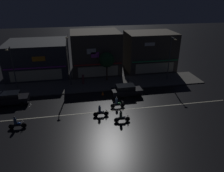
{
  "coord_description": "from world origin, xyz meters",
  "views": [
    {
      "loc": [
        -3.9,
        -23.12,
        13.99
      ],
      "look_at": [
        1.02,
        3.65,
        1.78
      ],
      "focal_mm": 34.36,
      "sensor_mm": 36.0,
      "label": 1
    }
  ],
  "objects_px": {
    "motorcycle_following": "(17,123)",
    "parked_car_near_kerb": "(11,98)",
    "streetlamp_mid": "(69,57)",
    "motorcycle_opposite_lane": "(122,117)",
    "pedestrian_on_sidewalk": "(83,79)",
    "parked_car_trailing": "(126,90)",
    "motorcycle_lead": "(117,103)",
    "motorcycle_trailing_far": "(100,112)",
    "streetlamp_west": "(12,65)",
    "traffic_cone": "(103,93)",
    "streetlamp_east": "(170,55)"
  },
  "relations": [
    {
      "from": "motorcycle_following",
      "to": "motorcycle_trailing_far",
      "type": "xyz_separation_m",
      "value": [
        9.39,
        0.82,
        0.0
      ]
    },
    {
      "from": "streetlamp_mid",
      "to": "streetlamp_west",
      "type": "bearing_deg",
      "value": -179.92
    },
    {
      "from": "streetlamp_mid",
      "to": "parked_car_near_kerb",
      "type": "bearing_deg",
      "value": -149.28
    },
    {
      "from": "streetlamp_west",
      "to": "pedestrian_on_sidewalk",
      "type": "relative_size",
      "value": 3.76
    },
    {
      "from": "streetlamp_east",
      "to": "parked_car_trailing",
      "type": "relative_size",
      "value": 1.67
    },
    {
      "from": "streetlamp_west",
      "to": "motorcycle_lead",
      "type": "bearing_deg",
      "value": -30.18
    },
    {
      "from": "streetlamp_east",
      "to": "traffic_cone",
      "type": "xyz_separation_m",
      "value": [
        -11.56,
        -3.43,
        -4.1
      ]
    },
    {
      "from": "pedestrian_on_sidewalk",
      "to": "motorcycle_opposite_lane",
      "type": "distance_m",
      "value": 12.21
    },
    {
      "from": "pedestrian_on_sidewalk",
      "to": "motorcycle_opposite_lane",
      "type": "bearing_deg",
      "value": -69.67
    },
    {
      "from": "streetlamp_mid",
      "to": "streetlamp_east",
      "type": "xyz_separation_m",
      "value": [
        16.1,
        -0.72,
        -0.39
      ]
    },
    {
      "from": "motorcycle_following",
      "to": "motorcycle_trailing_far",
      "type": "bearing_deg",
      "value": 177.13
    },
    {
      "from": "streetlamp_east",
      "to": "parked_car_near_kerb",
      "type": "distance_m",
      "value": 24.52
    },
    {
      "from": "motorcycle_opposite_lane",
      "to": "motorcycle_trailing_far",
      "type": "distance_m",
      "value": 2.78
    },
    {
      "from": "motorcycle_following",
      "to": "motorcycle_opposite_lane",
      "type": "relative_size",
      "value": 1.0
    },
    {
      "from": "pedestrian_on_sidewalk",
      "to": "motorcycle_following",
      "type": "bearing_deg",
      "value": -123.63
    },
    {
      "from": "motorcycle_following",
      "to": "parked_car_near_kerb",
      "type": "bearing_deg",
      "value": -80.31
    },
    {
      "from": "parked_car_trailing",
      "to": "motorcycle_opposite_lane",
      "type": "xyz_separation_m",
      "value": [
        -2.16,
        -6.45,
        -0.24
      ]
    },
    {
      "from": "motorcycle_trailing_far",
      "to": "traffic_cone",
      "type": "distance_m",
      "value": 5.82
    },
    {
      "from": "streetlamp_east",
      "to": "parked_car_near_kerb",
      "type": "bearing_deg",
      "value": -170.64
    },
    {
      "from": "parked_car_near_kerb",
      "to": "motorcycle_following",
      "type": "distance_m",
      "value": 6.31
    },
    {
      "from": "pedestrian_on_sidewalk",
      "to": "motorcycle_trailing_far",
      "type": "height_order",
      "value": "pedestrian_on_sidewalk"
    },
    {
      "from": "motorcycle_following",
      "to": "motorcycle_trailing_far",
      "type": "distance_m",
      "value": 9.43
    },
    {
      "from": "parked_car_near_kerb",
      "to": "streetlamp_east",
      "type": "bearing_deg",
      "value": -170.64
    },
    {
      "from": "motorcycle_lead",
      "to": "motorcycle_trailing_far",
      "type": "xyz_separation_m",
      "value": [
        -2.42,
        -1.68,
        0.0
      ]
    },
    {
      "from": "parked_car_near_kerb",
      "to": "motorcycle_lead",
      "type": "distance_m",
      "value": 14.15
    },
    {
      "from": "pedestrian_on_sidewalk",
      "to": "motorcycle_trailing_far",
      "type": "bearing_deg",
      "value": -78.96
    },
    {
      "from": "streetlamp_east",
      "to": "parked_car_trailing",
      "type": "xyz_separation_m",
      "value": [
        -8.26,
        -4.34,
        -3.5
      ]
    },
    {
      "from": "traffic_cone",
      "to": "streetlamp_west",
      "type": "bearing_deg",
      "value": 161.98
    },
    {
      "from": "motorcycle_opposite_lane",
      "to": "streetlamp_mid",
      "type": "bearing_deg",
      "value": -64.06
    },
    {
      "from": "parked_car_near_kerb",
      "to": "motorcycle_trailing_far",
      "type": "relative_size",
      "value": 2.26
    },
    {
      "from": "parked_car_near_kerb",
      "to": "motorcycle_lead",
      "type": "relative_size",
      "value": 2.26
    },
    {
      "from": "parked_car_near_kerb",
      "to": "motorcycle_lead",
      "type": "xyz_separation_m",
      "value": [
        13.71,
        -3.51,
        -0.24
      ]
    },
    {
      "from": "streetlamp_mid",
      "to": "traffic_cone",
      "type": "xyz_separation_m",
      "value": [
        4.54,
        -4.15,
        -4.49
      ]
    },
    {
      "from": "parked_car_trailing",
      "to": "motorcycle_following",
      "type": "xyz_separation_m",
      "value": [
        -13.78,
        -5.61,
        -0.24
      ]
    },
    {
      "from": "pedestrian_on_sidewalk",
      "to": "streetlamp_west",
      "type": "bearing_deg",
      "value": -176.61
    },
    {
      "from": "parked_car_trailing",
      "to": "traffic_cone",
      "type": "height_order",
      "value": "parked_car_trailing"
    },
    {
      "from": "pedestrian_on_sidewalk",
      "to": "parked_car_trailing",
      "type": "bearing_deg",
      "value": -38.79
    },
    {
      "from": "parked_car_trailing",
      "to": "traffic_cone",
      "type": "xyz_separation_m",
      "value": [
        -3.3,
        0.91,
        -0.59
      ]
    },
    {
      "from": "pedestrian_on_sidewalk",
      "to": "motorcycle_lead",
      "type": "xyz_separation_m",
      "value": [
        3.89,
        -8.29,
        -0.31
      ]
    },
    {
      "from": "streetlamp_east",
      "to": "motorcycle_trailing_far",
      "type": "bearing_deg",
      "value": -144.17
    },
    {
      "from": "streetlamp_mid",
      "to": "pedestrian_on_sidewalk",
      "type": "relative_size",
      "value": 4.57
    },
    {
      "from": "streetlamp_east",
      "to": "pedestrian_on_sidewalk",
      "type": "relative_size",
      "value": 4.13
    },
    {
      "from": "motorcycle_lead",
      "to": "traffic_cone",
      "type": "height_order",
      "value": "motorcycle_lead"
    },
    {
      "from": "parked_car_near_kerb",
      "to": "motorcycle_following",
      "type": "height_order",
      "value": "parked_car_near_kerb"
    },
    {
      "from": "streetlamp_mid",
      "to": "motorcycle_trailing_far",
      "type": "bearing_deg",
      "value": -70.75
    },
    {
      "from": "pedestrian_on_sidewalk",
      "to": "streetlamp_east",
      "type": "bearing_deg",
      "value": -0.74
    },
    {
      "from": "parked_car_near_kerb",
      "to": "motorcycle_trailing_far",
      "type": "bearing_deg",
      "value": 155.3
    },
    {
      "from": "motorcycle_lead",
      "to": "motorcycle_trailing_far",
      "type": "distance_m",
      "value": 2.95
    },
    {
      "from": "pedestrian_on_sidewalk",
      "to": "parked_car_trailing",
      "type": "xyz_separation_m",
      "value": [
        5.86,
        -5.18,
        -0.08
      ]
    },
    {
      "from": "streetlamp_mid",
      "to": "motorcycle_opposite_lane",
      "type": "height_order",
      "value": "streetlamp_mid"
    }
  ]
}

